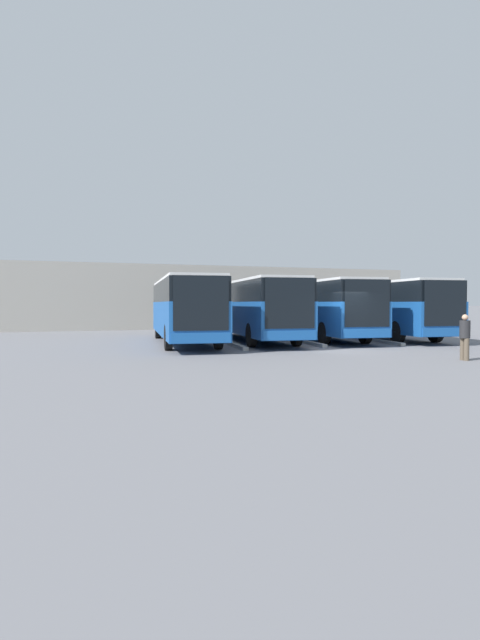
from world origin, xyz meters
TOP-DOWN VIEW (x-y plane):
  - ground_plane at (0.00, 0.00)m, footprint 600.00×600.00m
  - bus_0 at (-5.78, -5.59)m, footprint 3.77×12.30m
  - curb_divider_0 at (-3.85, -3.80)m, footprint 0.99×6.72m
  - bus_1 at (-1.92, -6.05)m, footprint 3.77×12.30m
  - curb_divider_1 at (-0.00, -4.25)m, footprint 0.99×6.72m
  - bus_2 at (1.93, -5.81)m, footprint 3.77×12.30m
  - curb_divider_2 at (3.85, -4.02)m, footprint 0.99×6.72m
  - bus_3 at (5.78, -5.51)m, footprint 3.77×12.30m
  - pedestrian at (-1.82, 5.09)m, footprint 0.38×0.39m
  - station_building at (0.00, -23.22)m, footprint 34.03×11.73m

SIDE VIEW (x-z plane):
  - ground_plane at x=0.00m, z-range 0.00..0.00m
  - curb_divider_0 at x=-3.85m, z-range 0.00..0.15m
  - curb_divider_1 at x=0.00m, z-range 0.00..0.15m
  - curb_divider_2 at x=3.85m, z-range 0.00..0.15m
  - pedestrian at x=-1.82m, z-range 0.06..1.67m
  - bus_0 at x=-5.78m, z-range 0.19..3.37m
  - bus_1 at x=-1.92m, z-range 0.19..3.37m
  - bus_2 at x=1.93m, z-range 0.19..3.37m
  - bus_3 at x=5.78m, z-range 0.19..3.37m
  - station_building at x=0.00m, z-range 0.04..5.01m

